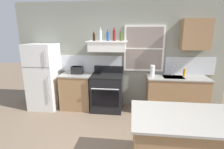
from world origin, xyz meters
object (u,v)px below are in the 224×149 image
object	(u,v)px
bottle_brown_stout	(94,37)
bottle_red_label_wine	(114,35)
toaster	(77,70)
refrigerator	(44,76)
bottle_olive_oil_square	(121,36)
bottle_clear_tall	(101,35)
paper_towel_roll	(152,71)
stove_range	(107,92)
dish_soap_bottle	(184,72)
kitchen_island	(183,146)
bottle_blue_liqueur	(108,36)

from	to	relation	value
bottle_brown_stout	bottle_red_label_wine	distance (m)	0.50
toaster	bottle_brown_stout	bearing A→B (deg)	6.82
refrigerator	bottle_olive_oil_square	size ratio (longest dim) A/B	6.54
bottle_clear_tall	paper_towel_roll	bearing A→B (deg)	-0.58
stove_range	bottle_olive_oil_square	size ratio (longest dim) A/B	4.26
bottle_brown_stout	dish_soap_bottle	bearing A→B (deg)	0.26
bottle_clear_tall	paper_towel_roll	world-z (taller)	bottle_clear_tall
bottle_brown_stout	bottle_olive_oil_square	distance (m)	0.67
stove_range	paper_towel_roll	xyz separation A→B (m)	(1.10, 0.04, 0.58)
bottle_brown_stout	paper_towel_roll	size ratio (longest dim) A/B	0.81
refrigerator	kitchen_island	bearing A→B (deg)	-33.44
toaster	bottle_blue_liqueur	distance (m)	1.16
toaster	stove_range	distance (m)	0.96
refrigerator	toaster	distance (m)	0.89
bottle_brown_stout	bottle_clear_tall	distance (m)	0.20
toaster	dish_soap_bottle	size ratio (longest dim) A/B	1.65
bottle_blue_liqueur	paper_towel_roll	xyz separation A→B (m)	(1.10, -0.08, -0.81)
refrigerator	kitchen_island	size ratio (longest dim) A/B	1.19
bottle_olive_oil_square	dish_soap_bottle	distance (m)	1.77
bottle_olive_oil_square	bottle_brown_stout	bearing A→B (deg)	-179.70
bottle_blue_liqueur	bottle_olive_oil_square	bearing A→B (deg)	1.63
bottle_olive_oil_square	kitchen_island	distance (m)	2.71
bottle_red_label_wine	bottle_clear_tall	bearing A→B (deg)	-165.50
stove_range	bottle_brown_stout	bearing A→B (deg)	159.31
bottle_red_label_wine	paper_towel_roll	bearing A→B (deg)	-5.78
bottle_blue_liqueur	bottle_red_label_wine	world-z (taller)	bottle_red_label_wine
refrigerator	bottle_blue_liqueur	size ratio (longest dim) A/B	6.33
bottle_blue_liqueur	kitchen_island	xyz separation A→B (m)	(1.31, -2.10, -1.40)
bottle_brown_stout	paper_towel_roll	bearing A→B (deg)	-3.57
bottle_blue_liqueur	bottle_clear_tall	bearing A→B (deg)	-156.38
dish_soap_bottle	bottle_olive_oil_square	bearing A→B (deg)	-179.75
refrigerator	toaster	size ratio (longest dim) A/B	5.63
paper_towel_roll	refrigerator	bearing A→B (deg)	-178.75
stove_range	toaster	bearing A→B (deg)	174.66
bottle_clear_tall	refrigerator	bearing A→B (deg)	-177.20
refrigerator	toaster	bearing A→B (deg)	6.36
bottle_olive_oil_square	paper_towel_roll	distance (m)	1.12
paper_towel_roll	dish_soap_bottle	bearing A→B (deg)	7.33
dish_soap_bottle	kitchen_island	xyz separation A→B (m)	(-0.57, -2.12, -0.54)
bottle_blue_liqueur	bottle_red_label_wine	distance (m)	0.16
bottle_clear_tall	bottle_olive_oil_square	size ratio (longest dim) A/B	1.24
bottle_brown_stout	refrigerator	bearing A→B (deg)	-173.48
bottle_brown_stout	kitchen_island	xyz separation A→B (m)	(1.65, -2.11, -1.38)
kitchen_island	bottle_brown_stout	bearing A→B (deg)	128.05
paper_towel_roll	kitchen_island	world-z (taller)	paper_towel_roll
paper_towel_roll	bottle_clear_tall	bearing A→B (deg)	179.42
toaster	kitchen_island	size ratio (longest dim) A/B	0.21
stove_range	bottle_blue_liqueur	world-z (taller)	bottle_blue_liqueur
bottle_clear_tall	bottle_blue_liqueur	bearing A→B (deg)	23.62
toaster	paper_towel_roll	xyz separation A→B (m)	(1.89, -0.04, 0.04)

